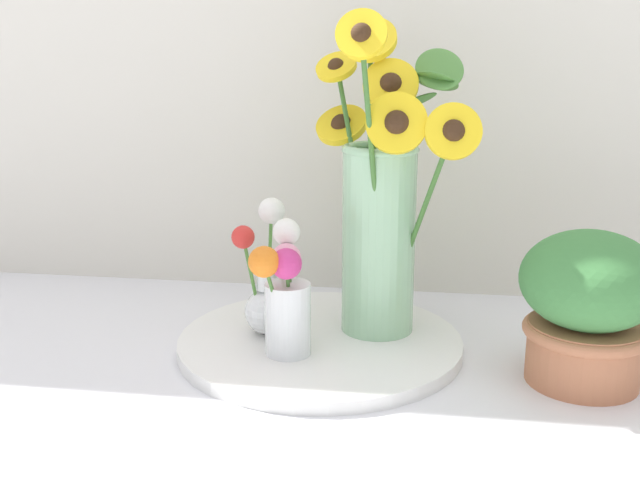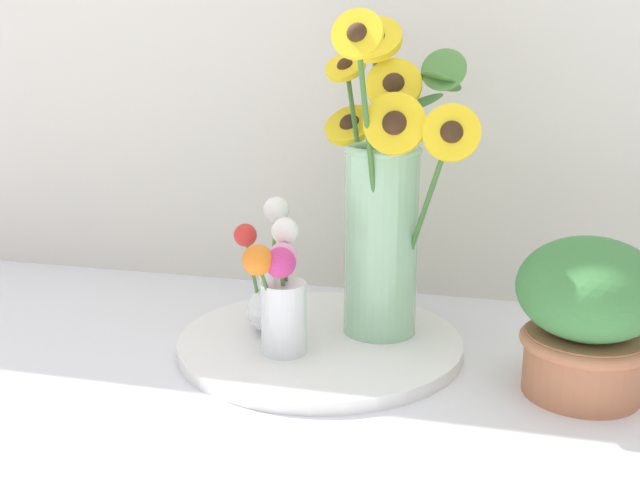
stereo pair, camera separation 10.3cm
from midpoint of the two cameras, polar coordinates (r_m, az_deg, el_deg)
name	(u,v)px [view 2 (the right image)]	position (r m, az deg, el deg)	size (l,w,h in m)	color
ground_plane	(327,375)	(1.00, 3.50, -10.32)	(6.00, 6.00, 0.00)	silver
serving_tray	(320,343)	(1.07, 2.76, -7.90)	(0.40, 0.40, 0.02)	white
mason_jar_sunflowers	(384,209)	(1.05, 7.70, 2.32)	(0.25, 0.22, 0.45)	#99CC9E
vase_small_center	(280,298)	(0.99, -0.07, -4.52)	(0.07, 0.09, 0.16)	white
vase_bulb_right	(270,281)	(1.07, -1.08, -3.16)	(0.10, 0.12, 0.19)	white
potted_plant	(587,314)	(0.98, 22.56, -5.26)	(0.17, 0.17, 0.20)	#B7704C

